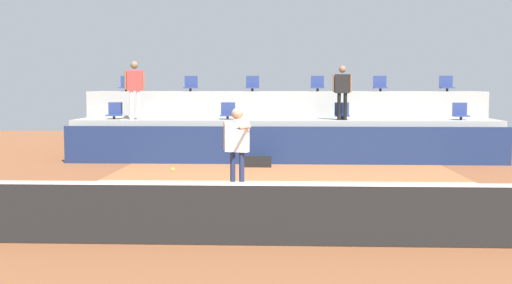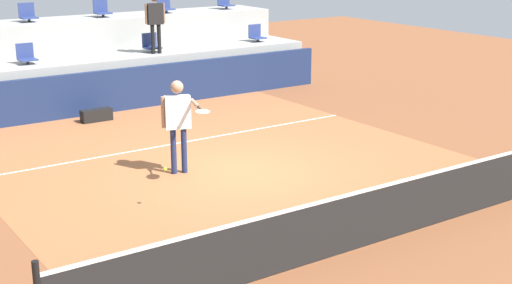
# 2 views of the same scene
# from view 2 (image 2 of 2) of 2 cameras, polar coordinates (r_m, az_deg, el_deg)

# --- Properties ---
(ground_plane) EXTENTS (40.00, 40.00, 0.00)m
(ground_plane) POSITION_cam_2_polar(r_m,az_deg,el_deg) (14.00, -1.36, -2.35)
(ground_plane) COLOR brown
(court_inner_paint) EXTENTS (9.00, 10.00, 0.01)m
(court_inner_paint) POSITION_cam_2_polar(r_m,az_deg,el_deg) (14.81, -3.47, -1.33)
(court_inner_paint) COLOR #A36038
(court_inner_paint) RESTS_ON ground_plane
(court_service_line) EXTENTS (9.00, 0.06, 0.00)m
(court_service_line) POSITION_cam_2_polar(r_m,az_deg,el_deg) (15.98, -6.06, -0.07)
(court_service_line) COLOR silver
(court_service_line) RESTS_ON ground_plane
(tennis_net) EXTENTS (10.48, 0.08, 1.07)m
(tennis_net) POSITION_cam_2_polar(r_m,az_deg,el_deg) (10.89, 10.22, -5.33)
(tennis_net) COLOR black
(tennis_net) RESTS_ON ground_plane
(sponsor_backboard) EXTENTS (13.00, 0.16, 1.10)m
(sponsor_backboard) POSITION_cam_2_polar(r_m,az_deg,el_deg) (19.01, -11.30, 4.01)
(sponsor_backboard) COLOR navy
(sponsor_backboard) RESTS_ON ground_plane
(seating_tier_lower) EXTENTS (13.00, 1.80, 1.25)m
(seating_tier_lower) POSITION_cam_2_polar(r_m,az_deg,el_deg) (20.17, -12.79, 4.83)
(seating_tier_lower) COLOR #9E9E99
(seating_tier_lower) RESTS_ON ground_plane
(seating_tier_upper) EXTENTS (13.00, 1.80, 2.10)m
(seating_tier_upper) POSITION_cam_2_polar(r_m,az_deg,el_deg) (21.76, -14.64, 6.64)
(seating_tier_upper) COLOR #9E9E99
(seating_tier_upper) RESTS_ON ground_plane
(stadium_chair_lower_left) EXTENTS (0.44, 0.40, 0.52)m
(stadium_chair_lower_left) POSITION_cam_2_polar(r_m,az_deg,el_deg) (19.40, -17.74, 6.55)
(stadium_chair_lower_left) COLOR #2D2D33
(stadium_chair_lower_left) RESTS_ON seating_tier_lower
(stadium_chair_lower_right) EXTENTS (0.44, 0.40, 0.52)m
(stadium_chair_lower_right) POSITION_cam_2_polar(r_m,az_deg,el_deg) (20.67, -8.32, 7.68)
(stadium_chair_lower_right) COLOR #2D2D33
(stadium_chair_lower_right) RESTS_ON seating_tier_lower
(stadium_chair_lower_far_right) EXTENTS (0.44, 0.40, 0.52)m
(stadium_chair_lower_far_right) POSITION_cam_2_polar(r_m,az_deg,el_deg) (22.47, 0.03, 8.51)
(stadium_chair_lower_far_right) COLOR #2D2D33
(stadium_chair_lower_far_right) RESTS_ON seating_tier_lower
(stadium_chair_upper_mid_left) EXTENTS (0.44, 0.40, 0.52)m
(stadium_chair_upper_mid_left) POSITION_cam_2_polar(r_m,az_deg,el_deg) (21.20, -17.63, 9.63)
(stadium_chair_upper_mid_left) COLOR #2D2D33
(stadium_chair_upper_mid_left) RESTS_ON seating_tier_upper
(stadium_chair_upper_mid_right) EXTENTS (0.44, 0.40, 0.52)m
(stadium_chair_upper_mid_right) POSITION_cam_2_polar(r_m,az_deg,el_deg) (21.92, -12.13, 10.21)
(stadium_chair_upper_mid_right) COLOR #2D2D33
(stadium_chair_upper_mid_right) RESTS_ON seating_tier_upper
(stadium_chair_upper_right) EXTENTS (0.44, 0.40, 0.52)m
(stadium_chair_upper_right) POSITION_cam_2_polar(r_m,az_deg,el_deg) (22.79, -7.22, 10.65)
(stadium_chair_upper_right) COLOR #2D2D33
(stadium_chair_upper_right) RESTS_ON seating_tier_upper
(stadium_chair_upper_far_right) EXTENTS (0.44, 0.40, 0.52)m
(stadium_chair_upper_far_right) POSITION_cam_2_polar(r_m,az_deg,el_deg) (23.87, -2.47, 11.00)
(stadium_chair_upper_far_right) COLOR #2D2D33
(stadium_chair_upper_far_right) RESTS_ON seating_tier_upper
(tennis_player) EXTENTS (0.60, 1.34, 1.82)m
(tennis_player) POSITION_cam_2_polar(r_m,az_deg,el_deg) (13.64, -6.16, 1.99)
(tennis_player) COLOR navy
(tennis_player) RESTS_ON ground_plane
(spectator_in_grey) EXTENTS (0.58, 0.24, 1.64)m
(spectator_in_grey) POSITION_cam_2_polar(r_m,az_deg,el_deg) (20.22, -8.00, 9.71)
(spectator_in_grey) COLOR black
(spectator_in_grey) RESTS_ON seating_tier_lower
(tennis_ball) EXTENTS (0.07, 0.07, 0.07)m
(tennis_ball) POSITION_cam_2_polar(r_m,az_deg,el_deg) (11.96, -7.21, -2.14)
(tennis_ball) COLOR #CCE033
(equipment_bag) EXTENTS (0.76, 0.28, 0.30)m
(equipment_bag) POSITION_cam_2_polar(r_m,az_deg,el_deg) (18.17, -12.52, 2.08)
(equipment_bag) COLOR black
(equipment_bag) RESTS_ON ground_plane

